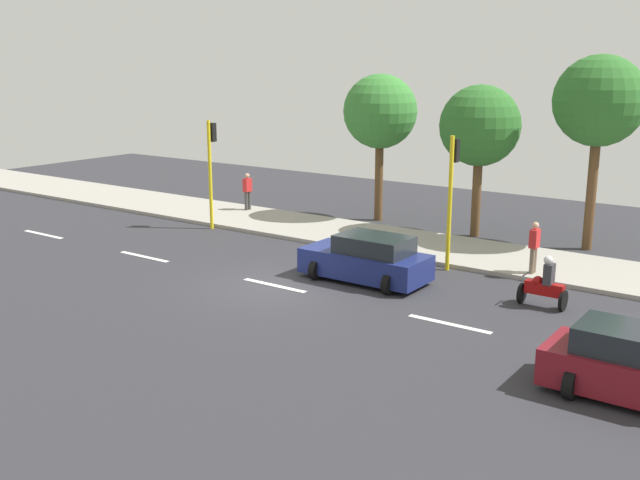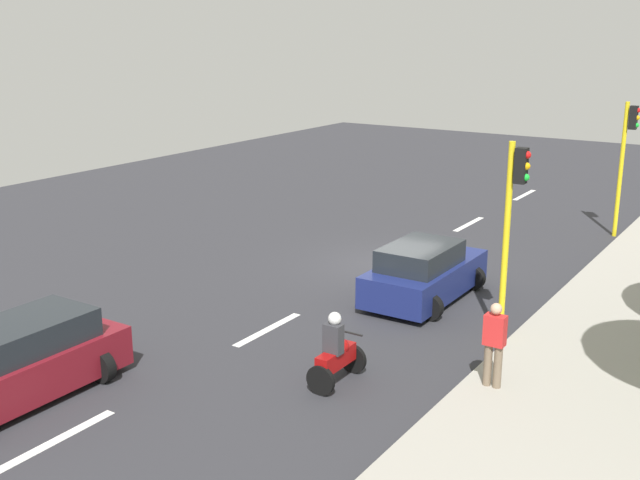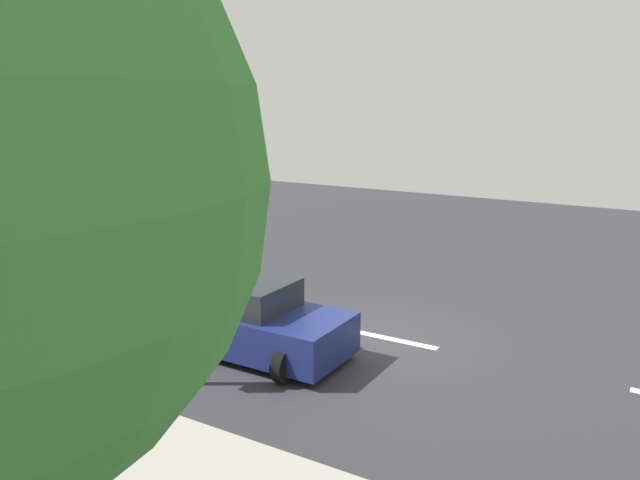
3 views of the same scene
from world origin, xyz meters
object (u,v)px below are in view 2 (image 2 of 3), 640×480
car_maroon (16,364)px  traffic_light_midblock (626,150)px  motorcycle (336,354)px  pedestrian_by_tree (494,342)px  traffic_light_corner (512,214)px  car_dark_blue (424,273)px

car_maroon → traffic_light_midblock: bearing=70.1°
motorcycle → pedestrian_by_tree: (2.72, 1.29, 0.42)m
motorcycle → traffic_light_corner: (2.00, 3.93, 2.29)m
car_dark_blue → traffic_light_corner: size_ratio=0.90×
traffic_light_corner → traffic_light_midblock: size_ratio=1.00×
car_maroon → traffic_light_corner: size_ratio=0.97×
motorcycle → traffic_light_corner: size_ratio=0.34×
pedestrian_by_tree → traffic_light_corner: size_ratio=0.38×
pedestrian_by_tree → traffic_light_midblock: traffic_light_midblock is taller
car_dark_blue → pedestrian_by_tree: (3.46, -4.16, 0.35)m
car_maroon → motorcycle: motorcycle is taller
motorcycle → pedestrian_by_tree: 3.04m
car_dark_blue → motorcycle: bearing=-82.3°
traffic_light_corner → traffic_light_midblock: bearing=90.0°
car_dark_blue → traffic_light_midblock: (2.74, 9.27, 2.22)m
traffic_light_midblock → car_maroon: bearing=-109.9°
traffic_light_midblock → pedestrian_by_tree: bearing=-86.9°
motorcycle → pedestrian_by_tree: bearing=25.4°
car_dark_blue → car_maroon: bearing=-113.1°
car_dark_blue → pedestrian_by_tree: 5.43m
car_maroon → traffic_light_midblock: size_ratio=0.97×
car_maroon → traffic_light_midblock: 19.86m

